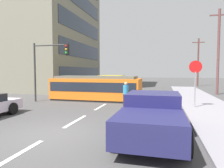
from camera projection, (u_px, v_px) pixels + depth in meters
name	position (u px, v px, depth m)	size (l,w,h in m)	color
ground_plane	(114.00, 99.00, 17.32)	(120.00, 120.00, 0.00)	#484647
sidewalk_curb_right	(212.00, 111.00, 11.80)	(3.20, 36.00, 0.14)	gray
lane_stripe_0	(17.00, 155.00, 5.70)	(0.16, 2.40, 0.01)	silver
lane_stripe_1	(76.00, 121.00, 9.57)	(0.16, 2.40, 0.01)	silver
lane_stripe_2	(101.00, 107.00, 13.44)	(0.16, 2.40, 0.01)	silver
lane_stripe_3	(125.00, 93.00, 22.05)	(0.16, 2.40, 0.01)	silver
lane_stripe_4	(133.00, 88.00, 27.86)	(0.16, 2.40, 0.01)	silver
corner_building	(30.00, 9.00, 28.78)	(16.08, 15.36, 22.40)	gray
streetcar_tram	(96.00, 88.00, 16.47)	(7.20, 2.62, 1.98)	orange
city_bus	(109.00, 83.00, 21.53)	(2.58, 5.27, 1.90)	gold
pedestrian_crossing	(126.00, 93.00, 13.28)	(0.50, 0.36, 1.67)	#24223E
pickup_truck_parked	(152.00, 115.00, 7.23)	(2.32, 5.02, 1.55)	navy
parked_sedan_mid	(74.00, 88.00, 21.24)	(2.14, 4.19, 1.19)	silver
parked_sedan_far	(88.00, 84.00, 26.92)	(1.97, 4.03, 1.19)	#2C642D
stop_sign	(195.00, 74.00, 12.45)	(0.76, 0.07, 2.88)	gray
traffic_light_mast	(49.00, 60.00, 15.34)	(2.95, 0.33, 4.52)	#333333
utility_pole_mid	(218.00, 50.00, 20.23)	(1.80, 0.24, 8.53)	brown
utility_pole_far	(198.00, 61.00, 31.45)	(1.80, 0.24, 7.41)	brown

